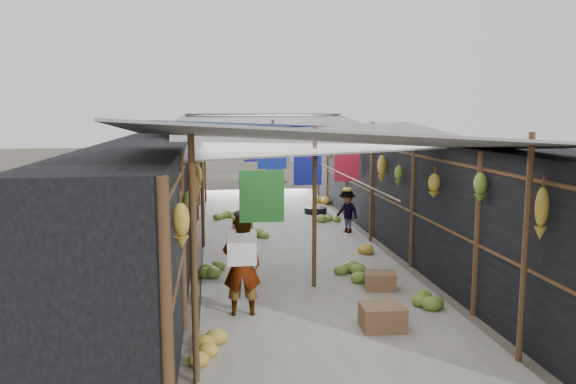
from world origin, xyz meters
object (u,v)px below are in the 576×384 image
black_basin (316,211)px  shopper_blue (275,184)px  vendor_seated (347,212)px  crate_near (382,318)px  vendor_elderly (242,266)px

black_basin → shopper_blue: bearing=172.6°
black_basin → vendor_seated: 2.62m
shopper_blue → vendor_seated: shopper_blue is taller
crate_near → shopper_blue: bearing=95.5°
vendor_elderly → vendor_seated: size_ratio=1.40×
vendor_elderly → crate_near: bearing=158.8°
vendor_elderly → black_basin: bearing=-105.8°
crate_near → vendor_elderly: 2.01m
crate_near → black_basin: size_ratio=0.88×
vendor_elderly → vendor_seated: (2.72, 5.01, -0.20)m
vendor_seated → vendor_elderly: bearing=-58.7°
vendor_elderly → vendor_seated: 5.70m
vendor_elderly → vendor_seated: vendor_elderly is taller
black_basin → vendor_elderly: size_ratio=0.44×
crate_near → vendor_elderly: (-1.78, 0.77, 0.55)m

